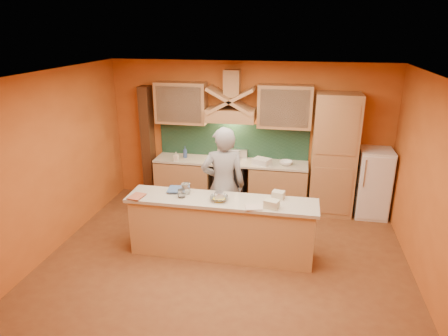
% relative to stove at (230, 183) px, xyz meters
% --- Properties ---
extents(floor, '(5.50, 5.00, 0.01)m').
position_rel_stove_xyz_m(floor, '(0.30, -2.20, -0.45)').
color(floor, brown).
rests_on(floor, ground).
extents(ceiling, '(5.50, 5.00, 0.01)m').
position_rel_stove_xyz_m(ceiling, '(0.30, -2.20, 2.35)').
color(ceiling, white).
rests_on(ceiling, wall_back).
extents(wall_back, '(5.50, 0.02, 2.80)m').
position_rel_stove_xyz_m(wall_back, '(0.30, 0.30, 0.95)').
color(wall_back, '#C56426').
rests_on(wall_back, floor).
extents(wall_front, '(5.50, 0.02, 2.80)m').
position_rel_stove_xyz_m(wall_front, '(0.30, -4.70, 0.95)').
color(wall_front, '#C56426').
rests_on(wall_front, floor).
extents(wall_left, '(0.02, 5.00, 2.80)m').
position_rel_stove_xyz_m(wall_left, '(-2.45, -2.20, 0.95)').
color(wall_left, '#C56426').
rests_on(wall_left, floor).
extents(wall_right, '(0.02, 5.00, 2.80)m').
position_rel_stove_xyz_m(wall_right, '(3.05, -2.20, 0.95)').
color(wall_right, '#C56426').
rests_on(wall_right, floor).
extents(base_cabinet_left, '(1.10, 0.60, 0.86)m').
position_rel_stove_xyz_m(base_cabinet_left, '(-0.95, 0.00, -0.02)').
color(base_cabinet_left, '#B48052').
rests_on(base_cabinet_left, floor).
extents(base_cabinet_right, '(1.10, 0.60, 0.86)m').
position_rel_stove_xyz_m(base_cabinet_right, '(0.95, 0.00, -0.02)').
color(base_cabinet_right, '#B48052').
rests_on(base_cabinet_right, floor).
extents(counter_top, '(3.00, 0.62, 0.04)m').
position_rel_stove_xyz_m(counter_top, '(-0.00, 0.00, 0.45)').
color(counter_top, beige).
rests_on(counter_top, base_cabinet_left).
extents(stove, '(0.60, 0.58, 0.90)m').
position_rel_stove_xyz_m(stove, '(0.00, 0.00, 0.00)').
color(stove, black).
rests_on(stove, floor).
extents(backsplash, '(3.00, 0.03, 0.70)m').
position_rel_stove_xyz_m(backsplash, '(-0.00, 0.28, 0.80)').
color(backsplash, '#183426').
rests_on(backsplash, wall_back).
extents(range_hood, '(0.92, 0.50, 0.24)m').
position_rel_stove_xyz_m(range_hood, '(0.00, 0.05, 1.37)').
color(range_hood, '#B48052').
rests_on(range_hood, wall_back).
extents(hood_chimney, '(0.30, 0.30, 0.50)m').
position_rel_stove_xyz_m(hood_chimney, '(0.00, 0.15, 1.95)').
color(hood_chimney, '#B48052').
rests_on(hood_chimney, wall_back).
extents(upper_cabinet_left, '(1.00, 0.35, 0.80)m').
position_rel_stove_xyz_m(upper_cabinet_left, '(-1.00, 0.12, 1.55)').
color(upper_cabinet_left, '#B48052').
rests_on(upper_cabinet_left, wall_back).
extents(upper_cabinet_right, '(1.00, 0.35, 0.80)m').
position_rel_stove_xyz_m(upper_cabinet_right, '(1.00, 0.12, 1.55)').
color(upper_cabinet_right, '#B48052').
rests_on(upper_cabinet_right, wall_back).
extents(pantry_column, '(0.80, 0.60, 2.30)m').
position_rel_stove_xyz_m(pantry_column, '(1.95, 0.00, 0.70)').
color(pantry_column, '#B48052').
rests_on(pantry_column, floor).
extents(fridge, '(0.58, 0.60, 1.30)m').
position_rel_stove_xyz_m(fridge, '(2.70, 0.00, 0.20)').
color(fridge, white).
rests_on(fridge, floor).
extents(trim_column_left, '(0.20, 0.30, 2.30)m').
position_rel_stove_xyz_m(trim_column_left, '(-1.75, 0.15, 0.70)').
color(trim_column_left, '#472816').
rests_on(trim_column_left, floor).
extents(island_body, '(2.80, 0.55, 0.88)m').
position_rel_stove_xyz_m(island_body, '(0.20, -1.90, -0.01)').
color(island_body, tan).
rests_on(island_body, floor).
extents(island_top, '(2.90, 0.62, 0.05)m').
position_rel_stove_xyz_m(island_top, '(0.20, -1.90, 0.47)').
color(island_top, beige).
rests_on(island_top, island_body).
extents(person, '(0.80, 0.62, 1.95)m').
position_rel_stove_xyz_m(person, '(0.14, -1.45, 0.53)').
color(person, gray).
rests_on(person, floor).
extents(pot_large, '(0.26, 0.26, 0.17)m').
position_rel_stove_xyz_m(pot_large, '(-0.13, -0.10, 0.54)').
color(pot_large, silver).
rests_on(pot_large, stove).
extents(pot_small, '(0.22, 0.22, 0.14)m').
position_rel_stove_xyz_m(pot_small, '(0.07, 0.09, 0.52)').
color(pot_small, silver).
rests_on(pot_small, stove).
extents(soap_bottle_a, '(0.09, 0.09, 0.19)m').
position_rel_stove_xyz_m(soap_bottle_a, '(-1.03, -0.24, 0.56)').
color(soap_bottle_a, silver).
rests_on(soap_bottle_a, counter_top).
extents(soap_bottle_b, '(0.12, 0.12, 0.23)m').
position_rel_stove_xyz_m(soap_bottle_b, '(-0.92, 0.01, 0.59)').
color(soap_bottle_b, '#304984').
rests_on(soap_bottle_b, counter_top).
extents(bowl_back, '(0.31, 0.31, 0.08)m').
position_rel_stove_xyz_m(bowl_back, '(1.08, -0.05, 0.51)').
color(bowl_back, white).
rests_on(bowl_back, counter_top).
extents(dish_rack, '(0.38, 0.35, 0.11)m').
position_rel_stove_xyz_m(dish_rack, '(0.62, -0.10, 0.53)').
color(dish_rack, silver).
rests_on(dish_rack, counter_top).
extents(book_lower, '(0.24, 0.30, 0.03)m').
position_rel_stove_xyz_m(book_lower, '(-1.18, -2.07, 0.51)').
color(book_lower, '#B75E41').
rests_on(book_lower, island_top).
extents(book_upper, '(0.24, 0.31, 0.02)m').
position_rel_stove_xyz_m(book_upper, '(-0.69, -1.75, 0.53)').
color(book_upper, '#446197').
rests_on(book_upper, island_top).
extents(jar_large, '(0.14, 0.14, 0.17)m').
position_rel_stove_xyz_m(jar_large, '(-0.38, -1.79, 0.58)').
color(jar_large, white).
rests_on(jar_large, island_top).
extents(jar_small, '(0.13, 0.13, 0.12)m').
position_rel_stove_xyz_m(jar_small, '(-0.41, -1.95, 0.56)').
color(jar_small, silver).
rests_on(jar_small, island_top).
extents(kitchen_scale, '(0.17, 0.17, 0.11)m').
position_rel_stove_xyz_m(kitchen_scale, '(0.17, -1.93, 0.55)').
color(kitchen_scale, silver).
rests_on(kitchen_scale, island_top).
extents(mixing_bowl, '(0.29, 0.29, 0.07)m').
position_rel_stove_xyz_m(mixing_bowl, '(0.18, -1.95, 0.53)').
color(mixing_bowl, white).
rests_on(mixing_bowl, island_top).
extents(cloth, '(0.28, 0.24, 0.02)m').
position_rel_stove_xyz_m(cloth, '(0.72, -2.11, 0.50)').
color(cloth, beige).
rests_on(cloth, island_top).
extents(grocery_bag_a, '(0.20, 0.18, 0.12)m').
position_rel_stove_xyz_m(grocery_bag_a, '(1.04, -1.71, 0.55)').
color(grocery_bag_a, beige).
rests_on(grocery_bag_a, island_top).
extents(grocery_bag_b, '(0.23, 0.20, 0.12)m').
position_rel_stove_xyz_m(grocery_bag_b, '(0.97, -2.06, 0.56)').
color(grocery_bag_b, beige).
rests_on(grocery_bag_b, island_top).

